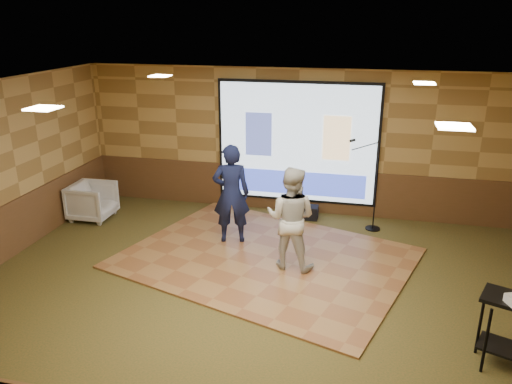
% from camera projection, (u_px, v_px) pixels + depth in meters
% --- Properties ---
extents(ground, '(9.00, 9.00, 0.00)m').
position_uv_depth(ground, '(261.00, 293.00, 7.54)').
color(ground, '#31391A').
rests_on(ground, ground).
extents(room_shell, '(9.04, 7.04, 3.02)m').
position_uv_depth(room_shell, '(261.00, 160.00, 6.84)').
color(room_shell, tan).
rests_on(room_shell, ground).
extents(wainscot_back, '(9.00, 0.04, 0.95)m').
position_uv_depth(wainscot_back, '(296.00, 190.00, 10.58)').
color(wainscot_back, '#55391C').
rests_on(wainscot_back, ground).
extents(projector_screen, '(3.32, 0.06, 2.52)m').
position_uv_depth(projector_screen, '(297.00, 144.00, 10.21)').
color(projector_screen, black).
rests_on(projector_screen, room_shell).
extents(downlight_nw, '(0.32, 0.32, 0.02)m').
position_uv_depth(downlight_nw, '(160.00, 76.00, 8.67)').
color(downlight_nw, beige).
rests_on(downlight_nw, room_shell).
extents(downlight_ne, '(0.32, 0.32, 0.02)m').
position_uv_depth(downlight_ne, '(424.00, 83.00, 7.74)').
color(downlight_ne, beige).
rests_on(downlight_ne, room_shell).
extents(downlight_sw, '(0.32, 0.32, 0.02)m').
position_uv_depth(downlight_sw, '(43.00, 108.00, 5.64)').
color(downlight_sw, beige).
rests_on(downlight_sw, room_shell).
extents(downlight_se, '(0.32, 0.32, 0.02)m').
position_uv_depth(downlight_se, '(454.00, 126.00, 4.71)').
color(downlight_se, beige).
rests_on(downlight_se, room_shell).
extents(dance_floor, '(5.47, 4.76, 0.03)m').
position_uv_depth(dance_floor, '(266.00, 258.00, 8.60)').
color(dance_floor, olive).
rests_on(dance_floor, ground).
extents(player_left, '(0.75, 0.59, 1.82)m').
position_uv_depth(player_left, '(231.00, 194.00, 8.94)').
color(player_left, '#13193D').
rests_on(player_left, dance_floor).
extents(player_right, '(0.92, 0.76, 1.71)m').
position_uv_depth(player_right, '(291.00, 218.00, 8.01)').
color(player_right, beige).
rests_on(player_right, dance_floor).
extents(mic_stand, '(0.71, 0.29, 1.80)m').
position_uv_depth(mic_stand, '(372.00, 205.00, 9.65)').
color(mic_stand, black).
rests_on(mic_stand, ground).
extents(banquet_chair, '(0.84, 0.81, 0.75)m').
position_uv_depth(banquet_chair, '(92.00, 201.00, 10.20)').
color(banquet_chair, gray).
rests_on(banquet_chair, ground).
extents(duffel_bag, '(0.44, 0.29, 0.27)m').
position_uv_depth(duffel_bag, '(307.00, 212.00, 10.28)').
color(duffel_bag, black).
rests_on(duffel_bag, ground).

